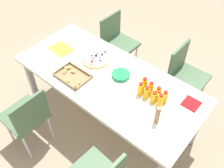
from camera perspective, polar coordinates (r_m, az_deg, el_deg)
ground_plane at (r=3.14m, az=-0.83°, el=-7.91°), size 12.00×12.00×0.00m
party_table at (r=2.63m, az=-0.98°, el=0.59°), size 2.02×0.89×0.73m
chair_far_right at (r=2.68m, az=-18.76°, el=-6.95°), size 0.40×0.40×0.83m
chair_near_right at (r=3.46m, az=1.14°, el=10.06°), size 0.41×0.41×0.83m
chair_near_left at (r=3.08m, az=16.23°, el=2.54°), size 0.40×0.40×0.83m
juice_bottle_0 at (r=2.37m, az=11.95°, el=-2.84°), size 0.06×0.06×0.13m
juice_bottle_1 at (r=2.39m, az=10.45°, el=-1.95°), size 0.06×0.06×0.13m
juice_bottle_2 at (r=2.41m, az=8.81°, el=-0.93°), size 0.06×0.06×0.15m
juice_bottle_3 at (r=2.43m, az=7.40°, el=-0.02°), size 0.06×0.06×0.15m
juice_bottle_4 at (r=2.32m, az=10.96°, el=-3.66°), size 0.06×0.06×0.14m
juice_bottle_5 at (r=2.35m, az=9.54°, el=-2.98°), size 0.06×0.06×0.13m
juice_bottle_6 at (r=2.37m, az=7.89°, el=-1.98°), size 0.06×0.06×0.13m
juice_bottle_7 at (r=2.39m, az=6.53°, el=-1.15°), size 0.06×0.06×0.15m
fruit_pizza at (r=2.78m, az=-3.63°, el=5.82°), size 0.33×0.33×0.05m
snack_tray at (r=2.61m, az=-9.09°, el=1.84°), size 0.35×0.25×0.04m
plate_stack at (r=2.58m, az=2.03°, el=2.07°), size 0.19×0.19×0.04m
napkin_stack at (r=2.45m, az=17.58°, el=-4.27°), size 0.15×0.15×0.01m
cardboard_tube at (r=2.18m, az=10.34°, el=-6.94°), size 0.04×0.04×0.19m
paper_folder at (r=2.98m, az=-11.47°, el=7.84°), size 0.28×0.22×0.01m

